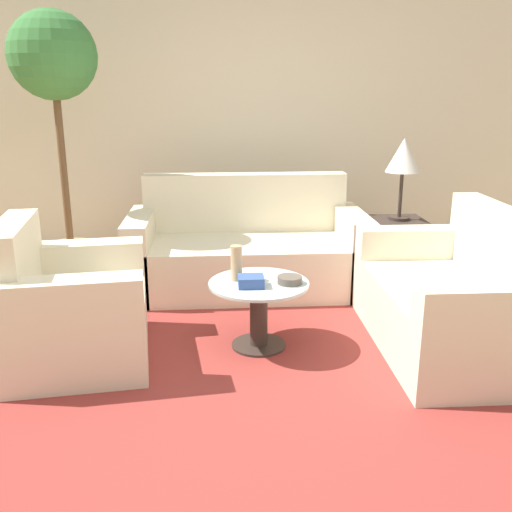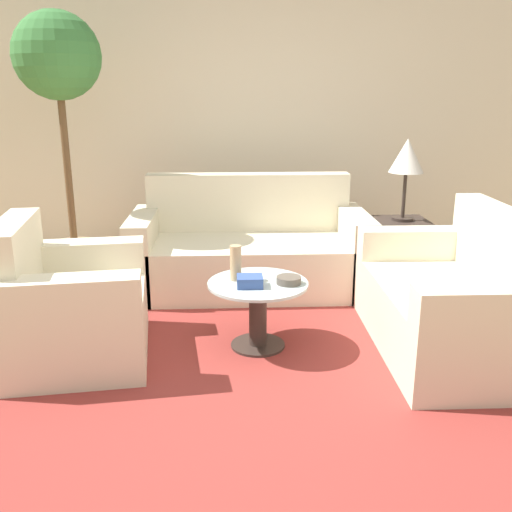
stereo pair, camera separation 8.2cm
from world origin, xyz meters
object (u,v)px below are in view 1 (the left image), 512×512
(armchair, at_px, (67,314))
(potted_plant, at_px, (56,90))
(coffee_table, at_px, (259,306))
(bowl, at_px, (290,280))
(vase, at_px, (236,263))
(loveseat, at_px, (458,304))
(book_stack, at_px, (251,281))
(sofa_main, at_px, (247,252))
(table_lamp, at_px, (403,158))

(armchair, distance_m, potted_plant, 1.98)
(coffee_table, height_order, potted_plant, potted_plant)
(potted_plant, relative_size, bowl, 14.13)
(coffee_table, relative_size, bowl, 4.10)
(vase, bearing_deg, loveseat, -5.56)
(bowl, relative_size, book_stack, 0.98)
(bowl, bearing_deg, sofa_main, 99.12)
(armchair, bearing_deg, book_stack, -96.60)
(table_lamp, height_order, vase, table_lamp)
(sofa_main, xyz_separation_m, potted_plant, (-1.50, 0.13, 1.33))
(loveseat, distance_m, vase, 1.46)
(bowl, xyz_separation_m, book_stack, (-0.25, -0.04, 0.01))
(table_lamp, bearing_deg, coffee_table, -137.19)
(loveseat, height_order, vase, loveseat)
(table_lamp, distance_m, book_stack, 1.94)
(table_lamp, bearing_deg, vase, -141.48)
(sofa_main, distance_m, vase, 1.20)
(armchair, xyz_separation_m, vase, (1.06, 0.14, 0.26))
(armchair, relative_size, book_stack, 6.64)
(sofa_main, height_order, armchair, sofa_main)
(vase, bearing_deg, bowl, -15.23)
(armchair, distance_m, table_lamp, 2.90)
(coffee_table, distance_m, potted_plant, 2.43)
(potted_plant, distance_m, book_stack, 2.34)
(armchair, distance_m, bowl, 1.41)
(coffee_table, bearing_deg, armchair, -176.20)
(coffee_table, xyz_separation_m, bowl, (0.19, -0.04, 0.18))
(coffee_table, bearing_deg, potted_plant, 138.13)
(loveseat, xyz_separation_m, table_lamp, (-0.00, 1.27, 0.79))
(sofa_main, distance_m, bowl, 1.28)
(bowl, bearing_deg, potted_plant, 140.82)
(table_lamp, distance_m, vase, 1.89)
(sofa_main, xyz_separation_m, coffee_table, (0.01, -1.22, -0.01))
(coffee_table, distance_m, vase, 0.31)
(potted_plant, xyz_separation_m, vase, (1.37, -1.30, -1.07))
(loveseat, bearing_deg, vase, -95.10)
(coffee_table, height_order, table_lamp, table_lamp)
(coffee_table, xyz_separation_m, book_stack, (-0.05, -0.08, 0.19))
(armchair, relative_size, bowl, 6.79)
(potted_plant, bearing_deg, sofa_main, -5.04)
(bowl, bearing_deg, armchair, -178.18)
(loveseat, xyz_separation_m, book_stack, (-1.34, 0.01, 0.18))
(loveseat, relative_size, table_lamp, 2.21)
(sofa_main, xyz_separation_m, armchair, (-1.19, -1.30, 0.00))
(coffee_table, distance_m, table_lamp, 1.92)
(potted_plant, bearing_deg, table_lamp, -3.35)
(armchair, bearing_deg, potted_plant, 5.33)
(coffee_table, bearing_deg, loveseat, -3.71)
(sofa_main, height_order, book_stack, sofa_main)
(armchair, distance_m, book_stack, 1.16)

